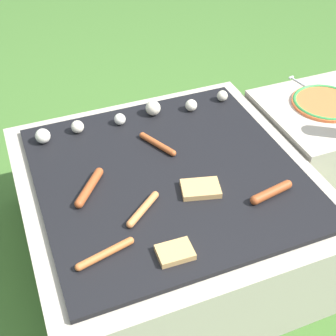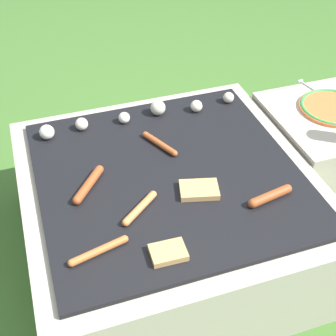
% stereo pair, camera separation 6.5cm
% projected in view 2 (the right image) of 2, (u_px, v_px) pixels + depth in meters
% --- Properties ---
extents(ground_plane, '(14.00, 14.00, 0.00)m').
position_uv_depth(ground_plane, '(168.00, 246.00, 1.83)').
color(ground_plane, '#3D6628').
extents(grill, '(0.99, 0.99, 0.38)m').
position_uv_depth(grill, '(168.00, 212.00, 1.71)').
color(grill, '#A89E8C').
rests_on(grill, ground_plane).
extents(side_ledge, '(0.50, 0.49, 0.38)m').
position_uv_depth(side_ledge, '(326.00, 150.00, 1.99)').
color(side_ledge, '#A89E8C').
rests_on(side_ledge, ground_plane).
extents(sausage_mid_left, '(0.14, 0.11, 0.02)m').
position_uv_depth(sausage_mid_left, '(140.00, 208.00, 1.44)').
color(sausage_mid_left, '#C6753D').
rests_on(sausage_mid_left, grill).
extents(sausage_front_center, '(0.17, 0.06, 0.03)m').
position_uv_depth(sausage_front_center, '(270.00, 196.00, 1.48)').
color(sausage_front_center, '#93421E').
rests_on(sausage_front_center, grill).
extents(sausage_back_center, '(0.09, 0.16, 0.02)m').
position_uv_depth(sausage_back_center, '(160.00, 144.00, 1.69)').
color(sausage_back_center, '#A34C23').
rests_on(sausage_back_center, grill).
extents(sausage_mid_right, '(0.13, 0.15, 0.03)m').
position_uv_depth(sausage_mid_right, '(89.00, 184.00, 1.52)').
color(sausage_mid_right, '#93421E').
rests_on(sausage_mid_right, grill).
extents(sausage_front_left, '(0.18, 0.06, 0.02)m').
position_uv_depth(sausage_front_left, '(99.00, 251.00, 1.31)').
color(sausage_front_left, '#B7602D').
rests_on(sausage_front_left, grill).
extents(bread_slice_right, '(0.10, 0.08, 0.02)m').
position_uv_depth(bread_slice_right, '(168.00, 252.00, 1.31)').
color(bread_slice_right, tan).
rests_on(bread_slice_right, grill).
extents(bread_slice_left, '(0.14, 0.12, 0.02)m').
position_uv_depth(bread_slice_left, '(199.00, 190.00, 1.51)').
color(bread_slice_left, tan).
rests_on(bread_slice_left, grill).
extents(mushroom_row, '(0.78, 0.08, 0.06)m').
position_uv_depth(mushroom_row, '(135.00, 115.00, 1.81)').
color(mushroom_row, silver).
rests_on(mushroom_row, grill).
extents(plate_colorful, '(0.27, 0.27, 0.02)m').
position_uv_depth(plate_colorful, '(333.00, 107.00, 1.88)').
color(plate_colorful, orange).
rests_on(plate_colorful, side_ledge).
extents(fork_utensil, '(0.05, 0.19, 0.01)m').
position_uv_depth(fork_utensil, '(313.00, 89.00, 1.99)').
color(fork_utensil, silver).
rests_on(fork_utensil, side_ledge).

